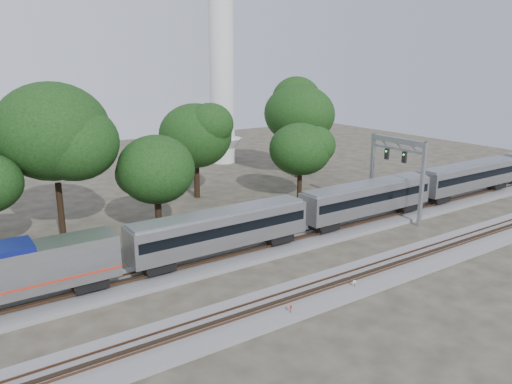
% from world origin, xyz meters
% --- Properties ---
extents(ground, '(160.00, 160.00, 0.00)m').
position_xyz_m(ground, '(0.00, 0.00, 0.00)').
color(ground, '#383328').
rests_on(ground, ground).
extents(track_far, '(160.00, 5.00, 0.73)m').
position_xyz_m(track_far, '(0.00, 6.00, 0.21)').
color(track_far, slate).
rests_on(track_far, ground).
extents(track_near, '(160.00, 5.00, 0.73)m').
position_xyz_m(track_near, '(0.00, -4.00, 0.21)').
color(track_near, slate).
rests_on(track_near, ground).
extents(train, '(127.49, 3.10, 4.58)m').
position_xyz_m(train, '(39.09, 6.00, 3.19)').
color(train, '#B7BABF').
rests_on(train, ground).
extents(switch_stand_red, '(0.29, 0.15, 0.97)m').
position_xyz_m(switch_stand_red, '(0.42, -5.71, 0.62)').
color(switch_stand_red, '#512D19').
rests_on(switch_stand_red, ground).
extents(switch_stand_white, '(0.30, 0.11, 0.95)m').
position_xyz_m(switch_stand_white, '(7.21, -5.22, 0.61)').
color(switch_stand_white, '#512D19').
rests_on(switch_stand_white, ground).
extents(switch_lever, '(0.56, 0.43, 0.30)m').
position_xyz_m(switch_lever, '(5.80, -5.84, 0.15)').
color(switch_lever, '#512D19').
rests_on(switch_lever, ground).
extents(signal_gantry, '(0.65, 7.72, 9.39)m').
position_xyz_m(signal_gantry, '(24.67, 6.00, 6.84)').
color(signal_gantry, gray).
rests_on(signal_gantry, ground).
extents(tree_3, '(11.35, 11.35, 16.00)m').
position_xyz_m(tree_3, '(-9.05, 19.85, 11.16)').
color(tree_3, black).
rests_on(tree_3, ground).
extents(tree_4, '(7.27, 7.27, 10.26)m').
position_xyz_m(tree_4, '(-0.47, 15.40, 7.13)').
color(tree_4, black).
rests_on(tree_4, ground).
extents(tree_5, '(8.43, 8.43, 11.88)m').
position_xyz_m(tree_5, '(9.94, 26.82, 8.28)').
color(tree_5, black).
rests_on(tree_5, ground).
extents(tree_6, '(6.88, 6.88, 9.69)m').
position_xyz_m(tree_6, '(20.41, 18.08, 6.74)').
color(tree_6, black).
rests_on(tree_6, ground).
extents(tree_7, '(9.98, 9.98, 14.06)m').
position_xyz_m(tree_7, '(28.53, 28.52, 9.80)').
color(tree_7, black).
rests_on(tree_7, ground).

